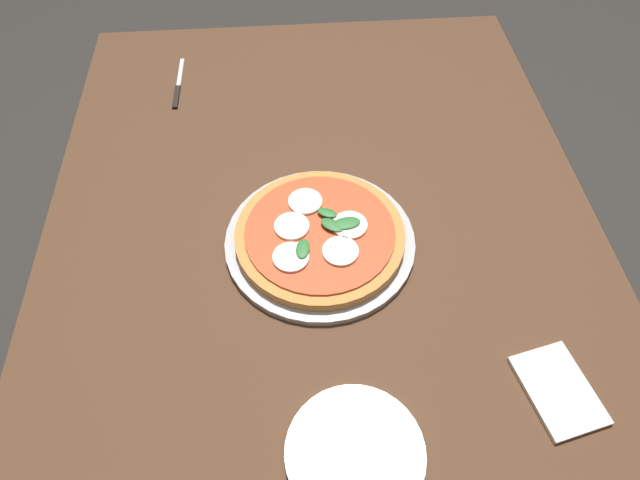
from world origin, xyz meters
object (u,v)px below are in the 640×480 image
at_px(dining_table, 324,277).
at_px(serving_tray, 320,241).
at_px(pizza, 320,235).
at_px(napkin, 558,390).
at_px(plate_white, 355,453).
at_px(knife, 178,89).

height_order(dining_table, serving_tray, serving_tray).
distance_m(dining_table, pizza, 0.13).
relative_size(serving_tray, napkin, 2.48).
bearing_deg(plate_white, knife, 20.05).
height_order(dining_table, napkin, napkin).
xyz_separation_m(serving_tray, knife, (0.44, 0.27, -0.00)).
bearing_deg(napkin, knife, 38.74).
distance_m(pizza, napkin, 0.43).
xyz_separation_m(plate_white, napkin, (0.06, -0.30, -0.00)).
bearing_deg(pizza, serving_tray, -41.94).
bearing_deg(pizza, dining_table, -80.97).
bearing_deg(dining_table, napkin, -133.41).
distance_m(plate_white, knife, 0.85).
bearing_deg(plate_white, napkin, -77.71).
xyz_separation_m(pizza, plate_white, (-0.35, -0.02, -0.02)).
distance_m(dining_table, napkin, 0.44).
bearing_deg(pizza, napkin, -132.57).
height_order(plate_white, knife, plate_white).
bearing_deg(napkin, dining_table, 46.59).
bearing_deg(knife, dining_table, -147.59).
relative_size(plate_white, napkin, 1.43).
relative_size(napkin, knife, 0.74).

